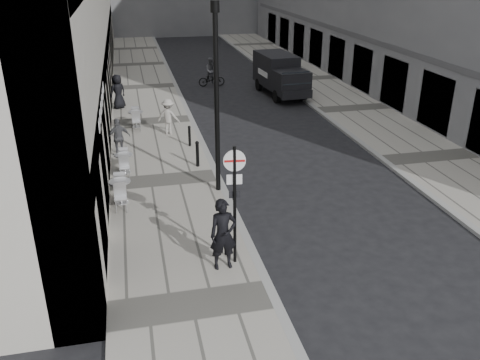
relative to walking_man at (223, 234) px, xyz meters
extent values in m
cube|color=#9C988C|center=(-1.05, 13.87, -1.05)|extent=(4.00, 60.00, 0.12)
cube|color=#9C988C|center=(9.95, 13.87, -1.05)|extent=(4.00, 60.00, 0.12)
imported|color=black|center=(0.00, 0.00, 0.00)|extent=(0.75, 0.51, 1.98)
cylinder|color=black|center=(0.35, 0.19, 0.68)|extent=(0.09, 0.09, 3.35)
cylinder|color=white|center=(0.35, 0.19, 1.97)|extent=(0.57, 0.11, 0.57)
cube|color=#B21414|center=(0.35, 0.17, 1.97)|extent=(0.52, 0.08, 0.06)
cube|color=white|center=(0.35, 0.22, 1.45)|extent=(0.40, 0.08, 0.27)
cylinder|color=black|center=(0.75, 4.91, 2.10)|extent=(0.17, 0.17, 6.19)
cylinder|color=black|center=(0.75, 4.91, 5.25)|extent=(0.29, 0.29, 0.36)
cylinder|color=black|center=(0.35, 9.71, -0.56)|extent=(0.11, 0.11, 0.85)
cylinder|color=black|center=(0.35, 7.27, -0.50)|extent=(0.13, 0.13, 0.98)
cylinder|color=black|center=(6.25, 16.22, -0.74)|extent=(0.32, 0.76, 0.75)
cylinder|color=black|center=(7.89, 16.35, -0.74)|extent=(0.32, 0.76, 0.75)
cylinder|color=black|center=(6.01, 19.38, -0.74)|extent=(0.32, 0.76, 0.75)
cylinder|color=black|center=(7.65, 19.51, -0.74)|extent=(0.32, 0.76, 0.75)
cube|color=black|center=(6.89, 18.70, 0.34)|extent=(2.12, 3.49, 1.87)
cube|color=black|center=(7.08, 16.19, 0.06)|extent=(1.99, 1.82, 1.31)
cube|color=#1E2328|center=(7.13, 15.49, 0.43)|extent=(1.65, 0.45, 0.69)
imported|color=black|center=(3.28, 21.18, -0.66)|extent=(1.71, 0.62, 0.90)
imported|color=#55565A|center=(3.28, 21.18, -0.12)|extent=(0.83, 0.65, 1.69)
imported|color=#4E4F53|center=(-2.65, 9.08, -0.17)|extent=(1.03, 0.62, 1.64)
imported|color=#ABA69E|center=(-0.37, 11.59, -0.16)|extent=(1.24, 1.04, 1.67)
imported|color=black|center=(-2.65, 16.61, -0.06)|extent=(1.08, 1.00, 1.86)
cylinder|color=silver|center=(-2.49, 7.21, -0.98)|extent=(0.43, 0.43, 0.03)
cylinder|color=silver|center=(-2.49, 7.21, -0.62)|extent=(0.06, 0.06, 0.73)
cylinder|color=silver|center=(-2.49, 7.21, -0.25)|extent=(0.69, 0.69, 0.03)
cylinder|color=silver|center=(-2.65, 4.57, -0.98)|extent=(0.46, 0.46, 0.03)
cylinder|color=silver|center=(-2.65, 4.57, -0.59)|extent=(0.06, 0.06, 0.77)
cylinder|color=silver|center=(-2.65, 4.57, -0.21)|extent=(0.73, 0.73, 0.03)
cylinder|color=#AEAEB1|center=(-1.85, 12.94, -0.98)|extent=(0.45, 0.45, 0.03)
cylinder|color=#AEAEB1|center=(-1.85, 12.94, -0.60)|extent=(0.06, 0.06, 0.76)
cylinder|color=#AEAEB1|center=(-1.85, 12.94, -0.22)|extent=(0.72, 0.72, 0.03)
camera|label=1|loc=(-2.09, -11.39, 6.65)|focal=38.00mm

